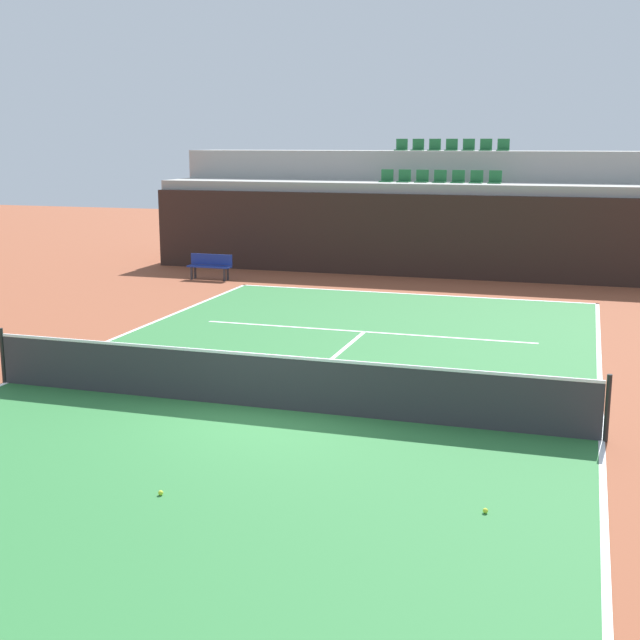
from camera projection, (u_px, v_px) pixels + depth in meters
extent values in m
plane|color=brown|center=(272.00, 409.00, 14.81)|extent=(80.00, 80.00, 0.00)
cube|color=#2D7238|center=(272.00, 409.00, 14.80)|extent=(11.00, 24.00, 0.01)
cube|color=white|center=(410.00, 294.00, 25.97)|extent=(11.00, 0.10, 0.00)
cube|color=white|center=(7.00, 383.00, 16.40)|extent=(0.10, 24.00, 0.00)
cube|color=white|center=(602.00, 441.00, 13.21)|extent=(0.10, 24.00, 0.00)
cube|color=white|center=(364.00, 332.00, 20.78)|extent=(8.26, 0.10, 0.00)
cube|color=white|center=(326.00, 364.00, 17.79)|extent=(0.10, 6.40, 0.00)
cube|color=black|center=(431.00, 236.00, 28.90)|extent=(20.37, 0.30, 2.81)
cube|color=#9E9E99|center=(438.00, 228.00, 30.13)|extent=(20.37, 2.40, 3.15)
cube|color=#9E9E99|center=(449.00, 208.00, 32.26)|extent=(20.37, 2.40, 4.23)
cube|color=#1E6633|center=(386.00, 181.00, 30.36)|extent=(0.44, 0.44, 0.04)
cube|color=#1E6633|center=(387.00, 175.00, 30.50)|extent=(0.44, 0.04, 0.40)
cube|color=#1E6633|center=(404.00, 182.00, 30.17)|extent=(0.44, 0.44, 0.04)
cube|color=#1E6633|center=(405.00, 175.00, 30.32)|extent=(0.44, 0.04, 0.40)
cube|color=#1E6633|center=(421.00, 182.00, 29.99)|extent=(0.44, 0.44, 0.04)
cube|color=#1E6633|center=(422.00, 175.00, 30.13)|extent=(0.44, 0.04, 0.40)
cube|color=#1E6633|center=(439.00, 182.00, 29.80)|extent=(0.44, 0.44, 0.04)
cube|color=#1E6633|center=(440.00, 176.00, 29.94)|extent=(0.44, 0.04, 0.40)
cube|color=#1E6633|center=(457.00, 182.00, 29.62)|extent=(0.44, 0.44, 0.04)
cube|color=#1E6633|center=(459.00, 176.00, 29.76)|extent=(0.44, 0.04, 0.40)
cube|color=#1E6633|center=(476.00, 183.00, 29.43)|extent=(0.44, 0.44, 0.04)
cube|color=#1E6633|center=(477.00, 176.00, 29.57)|extent=(0.44, 0.04, 0.40)
cube|color=#1E6633|center=(495.00, 183.00, 29.24)|extent=(0.44, 0.44, 0.04)
cube|color=#1E6633|center=(495.00, 176.00, 29.39)|extent=(0.44, 0.04, 0.40)
cube|color=#1E6633|center=(401.00, 150.00, 32.38)|extent=(0.44, 0.44, 0.04)
cube|color=#1E6633|center=(402.00, 144.00, 32.52)|extent=(0.44, 0.04, 0.40)
cube|color=#1E6633|center=(417.00, 150.00, 32.20)|extent=(0.44, 0.44, 0.04)
cube|color=#1E6633|center=(418.00, 144.00, 32.34)|extent=(0.44, 0.04, 0.40)
cube|color=#1E6633|center=(434.00, 150.00, 32.01)|extent=(0.44, 0.44, 0.04)
cube|color=#1E6633|center=(435.00, 144.00, 32.15)|extent=(0.44, 0.04, 0.40)
cube|color=#1E6633|center=(451.00, 150.00, 31.82)|extent=(0.44, 0.44, 0.04)
cube|color=#1E6633|center=(452.00, 144.00, 31.97)|extent=(0.44, 0.04, 0.40)
cube|color=#1E6633|center=(468.00, 150.00, 31.64)|extent=(0.44, 0.44, 0.04)
cube|color=#1E6633|center=(469.00, 144.00, 31.78)|extent=(0.44, 0.04, 0.40)
cube|color=#1E6633|center=(485.00, 150.00, 31.45)|extent=(0.44, 0.44, 0.04)
cube|color=#1E6633|center=(486.00, 144.00, 31.59)|extent=(0.44, 0.04, 0.40)
cube|color=#1E6633|center=(503.00, 150.00, 31.27)|extent=(0.44, 0.44, 0.04)
cube|color=#1E6633|center=(504.00, 144.00, 31.41)|extent=(0.44, 0.04, 0.40)
cylinder|color=black|center=(3.00, 356.00, 16.30)|extent=(0.08, 0.08, 1.07)
cylinder|color=black|center=(607.00, 408.00, 13.09)|extent=(0.08, 0.08, 1.07)
cube|color=#333338|center=(272.00, 383.00, 14.71)|extent=(10.90, 0.02, 0.92)
cube|color=white|center=(272.00, 356.00, 14.61)|extent=(10.90, 0.04, 0.05)
cube|color=navy|center=(209.00, 267.00, 28.59)|extent=(1.50, 0.40, 0.05)
cube|color=navy|center=(212.00, 259.00, 28.71)|extent=(1.50, 0.04, 0.36)
cube|color=#2D2D33|center=(192.00, 273.00, 28.69)|extent=(0.06, 0.06, 0.42)
cube|color=#2D2D33|center=(224.00, 275.00, 28.33)|extent=(0.06, 0.06, 0.42)
cube|color=#2D2D33|center=(195.00, 272.00, 28.95)|extent=(0.06, 0.06, 0.42)
cube|color=#2D2D33|center=(228.00, 274.00, 28.60)|extent=(0.06, 0.06, 0.42)
sphere|color=#CCE033|center=(485.00, 511.00, 10.63)|extent=(0.07, 0.07, 0.07)
sphere|color=#CCE033|center=(161.00, 493.00, 11.17)|extent=(0.07, 0.07, 0.07)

